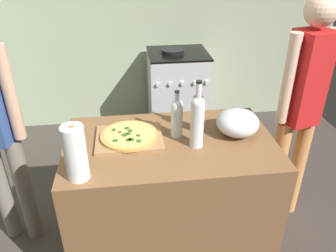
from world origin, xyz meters
The scene contains 12 objects.
ground_plane centered at (0.00, 1.28, -0.01)m, with size 4.68×3.16×0.02m, color #3F3833.
kitchen_wall_rear centered at (0.00, 2.61, 1.30)m, with size 4.68×0.10×2.60m, color #99A889.
counter centered at (0.17, 0.57, 0.45)m, with size 1.26×0.76×0.90m, color brown.
cutting_board centered at (-0.07, 0.62, 0.91)m, with size 0.40×0.32×0.02m, color #9E7247.
pizza centered at (-0.07, 0.62, 0.94)m, with size 0.35×0.35×0.03m.
mixing_bowl centered at (0.59, 0.60, 0.99)m, with size 0.26×0.26×0.16m.
paper_towel_roll centered at (-0.33, 0.29, 1.05)m, with size 0.11×0.11×0.30m.
wine_bottle_green centered at (0.22, 0.63, 1.04)m, with size 0.07×0.07×0.30m.
wine_bottle_amber centered at (0.36, 0.68, 1.04)m, with size 0.07×0.07×0.31m.
wine_bottle_clear centered at (0.32, 0.51, 1.08)m, with size 0.08×0.08×0.41m.
stove centered at (0.47, 2.21, 0.47)m, with size 0.61×0.58×0.98m.
person_in_red centered at (1.11, 0.81, 0.98)m, with size 0.37×0.25×1.70m.
Camera 1 is at (-0.06, -1.12, 1.98)m, focal length 35.91 mm.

